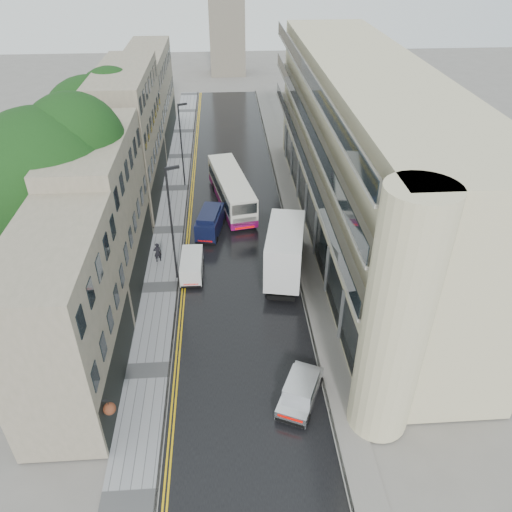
{
  "coord_description": "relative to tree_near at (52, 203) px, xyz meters",
  "views": [
    {
      "loc": [
        -0.75,
        -10.67,
        22.76
      ],
      "look_at": [
        1.18,
        18.0,
        3.38
      ],
      "focal_mm": 35.0,
      "sensor_mm": 36.0,
      "label": 1
    }
  ],
  "objects": [
    {
      "name": "left_sidewalk",
      "position": [
        6.65,
        7.5,
        -6.89
      ],
      "size": [
        2.7,
        85.0,
        0.12
      ],
      "primitive_type": "cube",
      "color": "gray",
      "rests_on": "ground"
    },
    {
      "name": "white_lorry",
      "position": [
        14.55,
        -1.27,
        -4.71
      ],
      "size": [
        4.06,
        8.75,
        4.43
      ],
      "primitive_type": null,
      "rotation": [
        0.0,
        0.0,
        -0.19
      ],
      "color": "white",
      "rests_on": "road"
    },
    {
      "name": "tree_far",
      "position": [
        0.3,
        13.0,
        -0.72
      ],
      "size": [
        9.24,
        9.24,
        12.46
      ],
      "primitive_type": null,
      "color": "black",
      "rests_on": "ground"
    },
    {
      "name": "lamp_post_far",
      "position": [
        7.57,
        16.41,
        -2.66
      ],
      "size": [
        0.95,
        0.51,
        8.32
      ],
      "primitive_type": null,
      "rotation": [
        0.0,
        0.0,
        0.34
      ],
      "color": "black",
      "rests_on": "left_sidewalk"
    },
    {
      "name": "silver_hatchback",
      "position": [
        14.22,
        -12.78,
        -6.17
      ],
      "size": [
        3.23,
        4.37,
        1.5
      ],
      "primitive_type": null,
      "rotation": [
        0.0,
        0.0,
        -0.42
      ],
      "color": "silver",
      "rests_on": "road"
    },
    {
      "name": "tree_near",
      "position": [
        0.0,
        0.0,
        0.0
      ],
      "size": [
        10.56,
        10.56,
        13.89
      ],
      "primitive_type": null,
      "color": "black",
      "rests_on": "ground"
    },
    {
      "name": "lamp_post_near",
      "position": [
        7.8,
        0.34,
        -2.33
      ],
      "size": [
        1.02,
        0.59,
        8.98
      ],
      "primitive_type": null,
      "rotation": [
        0.0,
        0.0,
        0.39
      ],
      "color": "black",
      "rests_on": "left_sidewalk"
    },
    {
      "name": "navy_van",
      "position": [
        9.19,
        5.59,
        -5.8
      ],
      "size": [
        2.59,
        4.69,
        2.26
      ],
      "primitive_type": null,
      "rotation": [
        0.0,
        0.0,
        -0.19
      ],
      "color": "black",
      "rests_on": "road"
    },
    {
      "name": "road",
      "position": [
        12.5,
        7.5,
        -6.94
      ],
      "size": [
        9.0,
        85.0,
        0.02
      ],
      "primitive_type": "cube",
      "color": "black",
      "rests_on": "ground"
    },
    {
      "name": "old_shop_row",
      "position": [
        3.05,
        10.0,
        -0.95
      ],
      "size": [
        4.5,
        56.0,
        12.0
      ],
      "primitive_type": null,
      "color": "gray",
      "rests_on": "ground"
    },
    {
      "name": "right_sidewalk",
      "position": [
        17.9,
        7.5,
        -6.89
      ],
      "size": [
        1.8,
        85.0,
        0.12
      ],
      "primitive_type": "cube",
      "color": "slate",
      "rests_on": "ground"
    },
    {
      "name": "modern_block",
      "position": [
        22.8,
        6.0,
        0.05
      ],
      "size": [
        8.0,
        40.0,
        14.0
      ],
      "primitive_type": null,
      "color": "#C6BB93",
      "rests_on": "ground"
    },
    {
      "name": "white_van",
      "position": [
        8.2,
        -0.57,
        -6.09
      ],
      "size": [
        1.64,
        3.72,
        1.67
      ],
      "primitive_type": null,
      "rotation": [
        0.0,
        0.0,
        -0.02
      ],
      "color": "silver",
      "rests_on": "road"
    },
    {
      "name": "cream_bus",
      "position": [
        11.73,
        8.96,
        -5.45
      ],
      "size": [
        4.43,
        11.11,
        2.96
      ],
      "primitive_type": null,
      "rotation": [
        0.0,
        0.0,
        0.19
      ],
      "color": "silver",
      "rests_on": "road"
    },
    {
      "name": "pedestrian",
      "position": [
        6.17,
        2.64,
        -5.99
      ],
      "size": [
        0.72,
        0.61,
        1.67
      ],
      "primitive_type": "imported",
      "rotation": [
        0.0,
        0.0,
        3.54
      ],
      "color": "black",
      "rests_on": "left_sidewalk"
    }
  ]
}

